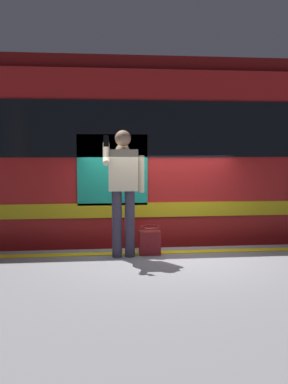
% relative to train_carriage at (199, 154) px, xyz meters
% --- Properties ---
extents(ground_plane, '(25.05, 25.05, 0.00)m').
position_rel_train_carriage_xyz_m(ground_plane, '(1.03, 1.97, -2.51)').
color(ground_plane, '#3D3D3F').
extents(platform, '(16.70, 4.59, 1.09)m').
position_rel_train_carriage_xyz_m(platform, '(1.03, 4.27, -1.97)').
color(platform, gray).
rests_on(platform, ground).
extents(safety_line, '(16.37, 0.16, 0.01)m').
position_rel_train_carriage_xyz_m(safety_line, '(1.03, 2.27, -1.42)').
color(safety_line, yellow).
rests_on(safety_line, platform).
extents(track_rail_near, '(21.71, 0.08, 0.16)m').
position_rel_train_carriage_xyz_m(track_rail_near, '(1.03, 0.71, -2.43)').
color(track_rail_near, slate).
rests_on(track_rail_near, ground).
extents(track_rail_far, '(21.71, 0.08, 0.16)m').
position_rel_train_carriage_xyz_m(track_rail_far, '(1.03, -0.72, -2.43)').
color(track_rail_far, slate).
rests_on(track_rail_far, ground).
extents(train_carriage, '(10.14, 3.01, 3.95)m').
position_rel_train_carriage_xyz_m(train_carriage, '(0.00, 0.00, 0.00)').
color(train_carriage, red).
rests_on(train_carriage, ground).
extents(passenger, '(0.57, 0.55, 1.77)m').
position_rel_train_carriage_xyz_m(passenger, '(1.64, 2.42, -0.37)').
color(passenger, '#383347').
rests_on(passenger, platform).
extents(handbag, '(0.30, 0.28, 0.41)m').
position_rel_train_carriage_xyz_m(handbag, '(1.26, 2.34, -1.24)').
color(handbag, maroon).
rests_on(handbag, platform).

